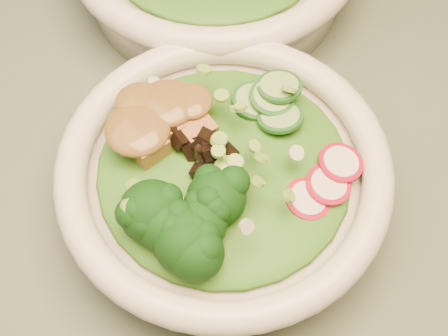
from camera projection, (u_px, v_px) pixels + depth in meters
floor at (342, 333)px, 1.20m from camera, size 4.00×4.00×0.00m
dining_table at (443, 168)px, 0.65m from camera, size 1.20×0.80×0.75m
salad_bowl at (224, 180)px, 0.47m from camera, size 0.25×0.25×0.07m
lettuce_bed at (224, 167)px, 0.45m from camera, size 0.19×0.19×0.02m
broccoli_florets at (189, 225)px, 0.42m from camera, size 0.09×0.09×0.04m
radish_slices at (304, 195)px, 0.44m from camera, size 0.11×0.08×0.02m
cucumber_slices at (260, 99)px, 0.47m from camera, size 0.09×0.09×0.03m
mushroom_heap at (210, 153)px, 0.45m from camera, size 0.09×0.09×0.04m
tofu_cubes at (154, 129)px, 0.46m from camera, size 0.10×0.08×0.03m
peanut_sauce at (152, 120)px, 0.45m from camera, size 0.06×0.05×0.01m
scallion_garnish at (224, 152)px, 0.44m from camera, size 0.18×0.18×0.02m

